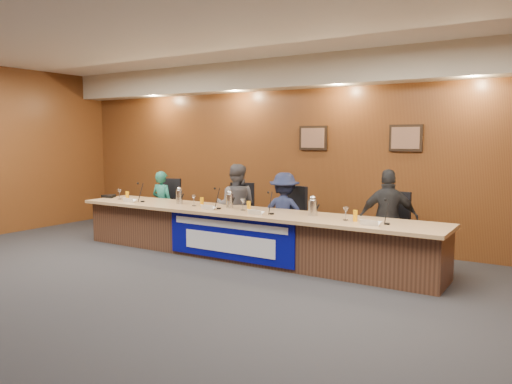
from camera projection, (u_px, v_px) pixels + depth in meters
floor at (129, 300)px, 5.73m from camera, size 10.00×10.00×0.00m
ceiling at (121, 12)px, 5.38m from camera, size 10.00×8.00×0.04m
wall_back at (294, 152)px, 8.92m from camera, size 10.00×0.04×3.20m
soffit at (287, 74)px, 8.56m from camera, size 10.00×0.50×0.50m
dais_body at (244, 235)px, 7.71m from camera, size 6.00×0.80×0.70m
dais_top at (242, 212)px, 7.63m from camera, size 6.10×0.95×0.05m
banner at (229, 238)px, 7.36m from camera, size 2.20×0.02×0.65m
banner_text_upper at (228, 225)px, 7.32m from camera, size 2.00×0.01×0.10m
banner_text_lower at (228, 243)px, 7.35m from camera, size 1.60×0.01×0.28m
wall_photo_left at (313, 138)px, 8.65m from camera, size 0.52×0.04×0.42m
wall_photo_right at (406, 138)px, 7.81m from camera, size 0.52×0.04×0.42m
panelist_a at (162, 204)px, 9.32m from camera, size 0.46×0.31×1.24m
panelist_b at (236, 206)px, 8.42m from camera, size 0.84×0.76×1.42m
panelist_c at (284, 213)px, 7.93m from camera, size 0.94×0.67×1.31m
panelist_d at (388, 219)px, 7.04m from camera, size 0.90×0.63×1.42m
office_chair_a at (166, 211)px, 9.42m from camera, size 0.60×0.60×0.08m
office_chair_b at (239, 218)px, 8.53m from camera, size 0.62×0.62×0.08m
office_chair_c at (287, 223)px, 8.03m from camera, size 0.60×0.60×0.08m
office_chair_d at (390, 234)px, 7.14m from camera, size 0.51×0.51×0.08m
nameplate_a at (128, 200)px, 8.57m from camera, size 0.24×0.08×0.10m
microphone_a at (143, 201)px, 8.59m from camera, size 0.07×0.07×0.02m
juice_glass_a at (127, 196)px, 8.91m from camera, size 0.06×0.06×0.15m
water_glass_a at (119, 194)px, 8.96m from camera, size 0.08×0.08×0.18m
nameplate_b at (207, 207)px, 7.69m from camera, size 0.24×0.08×0.10m
microphone_b at (219, 208)px, 7.75m from camera, size 0.07×0.07×0.02m
juice_glass_b at (202, 202)px, 8.01m from camera, size 0.06×0.06×0.15m
water_glass_b at (194, 201)px, 8.08m from camera, size 0.08×0.08×0.18m
nameplate_c at (254, 212)px, 7.17m from camera, size 0.24×0.08×0.10m
microphone_c at (272, 214)px, 7.21m from camera, size 0.07×0.07×0.02m
juice_glass_c at (249, 206)px, 7.54m from camera, size 0.06×0.06×0.15m
water_glass_c at (243, 205)px, 7.59m from camera, size 0.08×0.08×0.18m
nameplate_d at (369, 222)px, 6.27m from camera, size 0.24×0.08×0.10m
microphone_d at (387, 224)px, 6.36m from camera, size 0.07×0.07×0.02m
juice_glass_d at (355, 216)px, 6.60m from camera, size 0.06×0.06×0.15m
water_glass_d at (346, 214)px, 6.67m from camera, size 0.08×0.08×0.18m
carafe_left at (179, 197)px, 8.33m from camera, size 0.11×0.11×0.23m
carafe_mid at (230, 201)px, 7.85m from camera, size 0.12×0.12×0.22m
carafe_right at (313, 208)px, 7.08m from camera, size 0.13×0.13×0.22m
speakerphone at (110, 196)px, 9.23m from camera, size 0.32×0.32×0.05m
paper_stack at (372, 223)px, 6.49m from camera, size 0.26×0.33×0.01m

